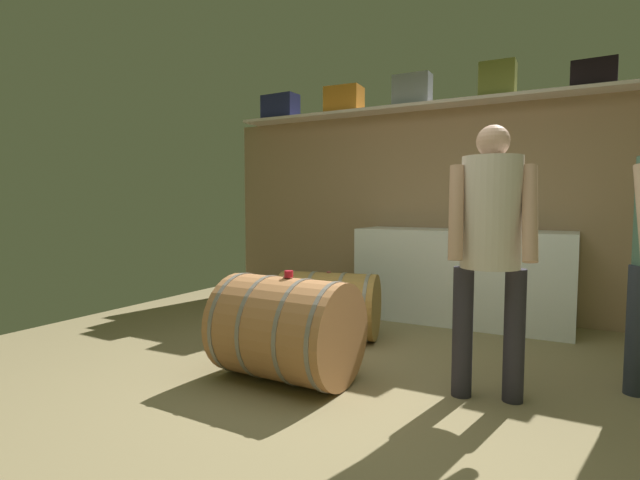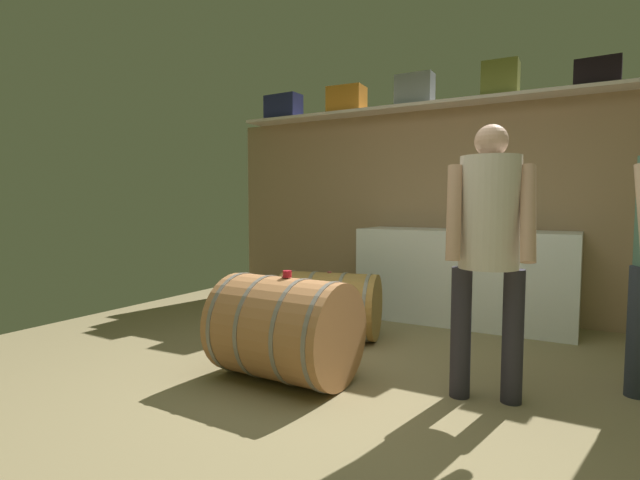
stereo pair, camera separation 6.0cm
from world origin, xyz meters
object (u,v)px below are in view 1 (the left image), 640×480
Objects in this scene: toolcase_olive at (498,80)px; toolcase_black at (594,75)px; red_funnel at (490,225)px; wine_barrel_far at (329,305)px; wine_glass at (485,220)px; work_cabinet at (461,276)px; wine_bottle_green at (507,215)px; wine_barrel_near at (286,329)px; toolcase_orange at (344,100)px; toolcase_grey at (412,91)px; toolcase_navy at (280,107)px; tasting_cup at (289,274)px; visitor_tasting at (491,233)px.

toolcase_black is at bearing -0.97° from toolcase_olive.
wine_barrel_far is (-1.12, -1.05, -0.66)m from red_funnel.
wine_glass is 1.21× the size of red_funnel.
wine_bottle_green reaches higher than work_cabinet.
red_funnel is 0.13× the size of wine_barrel_near.
red_funnel is (0.26, -0.04, 0.50)m from work_cabinet.
toolcase_grey is at bearing -3.16° from toolcase_orange.
toolcase_olive is at bearing 70.12° from wine_barrel_near.
work_cabinet is 17.89× the size of red_funnel.
toolcase_black is at bearing 17.35° from red_funnel.
toolcase_olive is at bearing 39.00° from work_cabinet.
toolcase_orange is 2.15m from wine_bottle_green.
wine_barrel_near reaches higher than wine_barrel_far.
toolcase_navy is 3.22m from toolcase_black.
work_cabinet is 34.70× the size of tasting_cup.
toolcase_olive is at bearing 0.27° from toolcase_grey.
wine_bottle_green is 0.17m from red_funnel.
work_cabinet is 0.58m from wine_glass.
toolcase_navy is 0.83m from toolcase_orange.
visitor_tasting is (-0.50, -1.98, -1.28)m from toolcase_black.
visitor_tasting is at bearing -39.56° from wine_barrel_far.
wine_glass is (2.36, -0.07, -1.29)m from toolcase_navy.
toolcase_orange reaches higher than visitor_tasting.
toolcase_grey reaches higher than toolcase_orange.
visitor_tasting is (0.28, -1.98, -1.32)m from toolcase_olive.
toolcase_black is 3.23m from tasting_cup.
toolcase_grey is at bearing 174.97° from wine_glass.
toolcase_black is at bearing 11.19° from work_cabinet.
red_funnel is at bearing -8.29° from work_cabinet.
toolcase_grey is at bearing 64.24° from wine_barrel_far.
wine_glass is (0.75, -0.07, -1.31)m from toolcase_grey.
wine_bottle_green reaches higher than tasting_cup.
toolcase_grey is 1.60m from red_funnel.
wine_barrel_near is (-0.91, -2.04, -0.61)m from red_funnel.
toolcase_black reaches higher than red_funnel.
wine_glass reaches higher than red_funnel.
wine_bottle_green is (1.74, -0.20, -1.24)m from toolcase_orange.
toolcase_orange is 0.77m from toolcase_grey.
toolcase_navy is 3.19× the size of wine_glass.
wine_barrel_far is (-1.90, -1.29, -1.96)m from toolcase_black.
toolcase_black is 2.41m from visitor_tasting.
toolcase_olive is at bearing -3.16° from toolcase_orange.
wine_barrel_far is (1.32, -1.29, -1.99)m from toolcase_navy.
wine_glass is at bearing 148.36° from wine_bottle_green.
wine_glass is 2.45m from wine_barrel_near.
tasting_cup is (1.55, -2.28, -1.58)m from toolcase_navy.
toolcase_olive reaches higher than work_cabinet.
toolcase_grey is 2.63m from visitor_tasting.
toolcase_navy is 0.46× the size of wine_barrel_far.
visitor_tasting reaches higher than wine_bottle_green.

